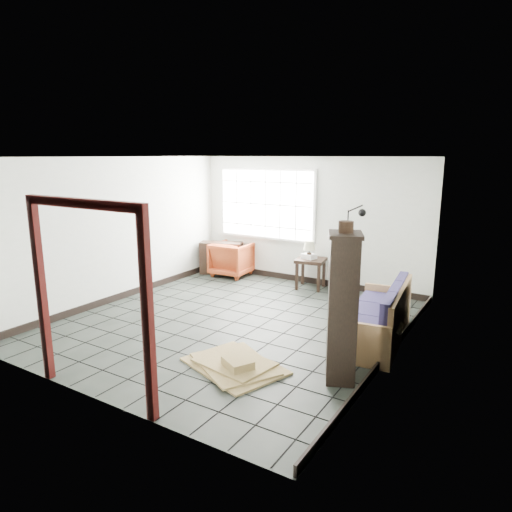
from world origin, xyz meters
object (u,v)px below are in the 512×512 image
Objects in this scene: tall_shelf at (343,307)px; futon_sofa at (380,321)px; armchair at (232,257)px; side_table at (311,264)px.

futon_sofa is at bearing 63.76° from tall_shelf.
futon_sofa is 1.51m from tall_shelf.
futon_sofa is 4.35m from armchair.
side_table is at bearing 129.50° from futon_sofa.
side_table is 0.36× the size of tall_shelf.
tall_shelf reaches higher than side_table.
futon_sofa is at bearing 150.32° from armchair.
side_table is at bearing 176.42° from armchair.
futon_sofa is 2.41× the size of armchair.
tall_shelf is at bearing -59.60° from side_table.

